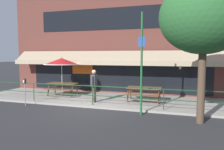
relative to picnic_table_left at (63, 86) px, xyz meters
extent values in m
plane|color=#2D2D30|center=(2.75, -2.16, -0.71)|extent=(120.00, 120.00, 0.00)
cube|color=#9E998E|center=(2.75, -0.16, -0.66)|extent=(15.00, 4.00, 0.10)
cube|color=brown|center=(2.75, 2.09, 2.70)|extent=(15.00, 0.50, 6.82)
cube|color=black|center=(2.75, 1.83, 4.20)|extent=(10.50, 0.02, 1.40)
cube|color=black|center=(2.75, 1.82, 0.64)|extent=(12.00, 0.02, 2.30)
cube|color=orange|center=(0.50, 1.81, 0.94)|extent=(1.50, 0.02, 0.70)
cube|color=tan|center=(2.75, 1.29, 1.79)|extent=(13.80, 0.92, 0.70)
cube|color=tan|center=(2.75, 0.78, 1.39)|extent=(13.80, 0.08, 0.28)
cube|color=black|center=(6.88, 1.70, 1.32)|extent=(0.04, 0.28, 0.04)
cube|color=black|center=(6.88, 1.56, 1.14)|extent=(0.18, 0.18, 0.28)
cube|color=beige|center=(6.88, 1.56, 1.14)|extent=(0.13, 0.19, 0.20)
cylinder|color=#194723|center=(-0.70, -1.86, -0.13)|extent=(0.04, 0.04, 0.95)
cylinder|color=#194723|center=(2.75, -1.86, -0.13)|extent=(0.04, 0.04, 0.95)
cylinder|color=#194723|center=(6.20, -1.86, -0.13)|extent=(0.04, 0.04, 0.95)
cube|color=#194723|center=(2.75, -1.86, 0.34)|extent=(13.80, 0.04, 0.04)
cube|color=#194723|center=(2.75, -1.86, -0.13)|extent=(13.80, 0.03, 0.03)
cube|color=brown|center=(0.00, 0.00, 0.13)|extent=(1.80, 0.80, 0.05)
cube|color=brown|center=(0.00, -0.58, -0.17)|extent=(1.80, 0.26, 0.04)
cube|color=brown|center=(0.00, 0.58, -0.17)|extent=(1.80, 0.26, 0.04)
cylinder|color=#48311E|center=(0.80, -0.32, -0.24)|extent=(0.07, 0.30, 0.73)
cylinder|color=#48311E|center=(0.80, 0.32, -0.24)|extent=(0.07, 0.30, 0.73)
cylinder|color=#48311E|center=(-0.80, -0.32, -0.24)|extent=(0.07, 0.30, 0.73)
cylinder|color=#48311E|center=(-0.80, 0.32, -0.24)|extent=(0.07, 0.30, 0.73)
cube|color=brown|center=(5.07, -0.34, 0.13)|extent=(1.80, 0.80, 0.05)
cube|color=brown|center=(5.07, -0.92, -0.17)|extent=(1.80, 0.26, 0.04)
cube|color=brown|center=(5.07, 0.24, -0.17)|extent=(1.80, 0.26, 0.04)
cylinder|color=#48311E|center=(5.87, -0.66, -0.24)|extent=(0.07, 0.30, 0.73)
cylinder|color=#48311E|center=(5.87, -0.02, -0.24)|extent=(0.07, 0.30, 0.73)
cylinder|color=#48311E|center=(4.27, -0.66, -0.24)|extent=(0.07, 0.30, 0.73)
cylinder|color=#48311E|center=(4.27, -0.02, -0.24)|extent=(0.07, 0.30, 0.73)
cylinder|color=#B7B2A8|center=(0.00, -0.07, 0.54)|extent=(0.04, 0.04, 2.30)
cone|color=red|center=(0.00, -0.07, 1.49)|extent=(2.10, 2.11, 0.44)
cylinder|color=white|center=(0.00, -0.07, 1.30)|extent=(2.14, 2.14, 0.08)
sphere|color=#B7B2A8|center=(0.00, -0.07, 1.73)|extent=(0.07, 0.07, 0.07)
cylinder|color=#665B4C|center=(2.58, -1.16, -0.18)|extent=(0.15, 0.15, 0.86)
cylinder|color=#665B4C|center=(2.59, -1.36, -0.18)|extent=(0.15, 0.15, 0.86)
cube|color=#38383D|center=(2.59, -1.26, 0.55)|extent=(0.24, 0.40, 0.60)
cylinder|color=#38383D|center=(2.58, -1.00, 0.52)|extent=(0.10, 0.10, 0.54)
cylinder|color=#38383D|center=(2.59, -1.52, 0.52)|extent=(0.10, 0.10, 0.54)
sphere|color=tan|center=(2.59, -1.26, 0.99)|extent=(0.22, 0.22, 0.22)
cylinder|color=gray|center=(-0.59, -2.69, -0.13)|extent=(0.04, 0.04, 1.15)
cylinder|color=#2D2D33|center=(-0.59, -2.69, 0.54)|extent=(0.15, 0.15, 0.20)
sphere|color=#2D2D33|center=(-0.59, -2.69, 0.64)|extent=(0.14, 0.14, 0.14)
cube|color=silver|center=(-0.59, -2.78, 0.55)|extent=(0.08, 0.01, 0.13)
cylinder|color=#1E6033|center=(5.31, -2.61, 1.48)|extent=(0.09, 0.09, 4.36)
cube|color=blue|center=(5.31, -2.63, 2.44)|extent=(0.28, 0.02, 0.40)
cylinder|color=brown|center=(7.65, -3.06, 0.76)|extent=(0.28, 0.28, 2.92)
ellipsoid|color=#28602D|center=(7.65, -3.06, 3.27)|extent=(3.24, 2.92, 2.76)
camera|label=1|loc=(6.87, -11.80, 1.87)|focal=35.00mm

